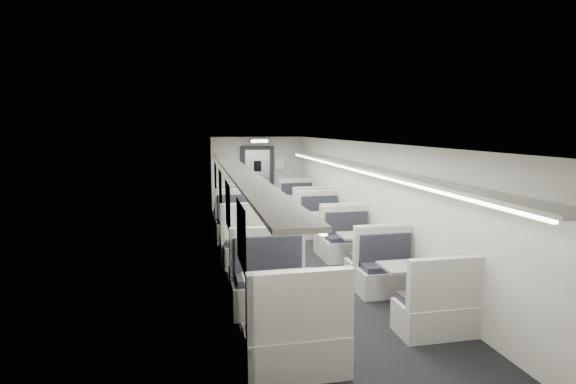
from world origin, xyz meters
name	(u,v)px	position (x,y,z in m)	size (l,w,h in m)	color
room	(298,202)	(0.00, 0.00, 1.20)	(3.24, 12.24, 2.64)	black
booth_left_a	(234,213)	(-1.00, 3.54, 0.36)	(0.99, 2.02, 1.08)	#B3B1A8
booth_left_b	(244,232)	(-1.00, 0.94, 0.42)	(1.15, 2.33, 1.25)	#B3B1A8
booth_left_c	(256,258)	(-1.00, -0.96, 0.39)	(1.06, 2.15, 1.15)	#B3B1A8
booth_left_d	(281,307)	(-1.00, -3.30, 0.41)	(1.14, 2.30, 1.23)	#B3B1A8
booth_right_a	(304,209)	(1.00, 3.61, 0.39)	(1.07, 2.17, 1.16)	#B3B1A8
booth_right_b	(330,228)	(1.00, 1.08, 0.38)	(1.04, 2.11, 1.13)	#B3B1A8
booth_right_c	(361,252)	(1.00, -0.95, 0.37)	(1.01, 2.06, 1.10)	#B3B1A8
booth_right_d	(409,288)	(1.00, -2.87, 0.36)	(1.00, 2.03, 1.09)	#B3B1A8
passenger	(246,206)	(-0.78, 2.50, 0.72)	(0.53, 0.34, 1.44)	black
window_a	(216,178)	(-1.49, 3.40, 1.35)	(0.02, 1.18, 0.84)	black
window_b	(220,189)	(-1.49, 1.20, 1.35)	(0.02, 1.18, 0.84)	black
window_c	(228,206)	(-1.49, -1.00, 1.35)	(0.02, 1.18, 0.84)	black
window_d	(241,236)	(-1.49, -3.20, 1.35)	(0.02, 1.18, 0.84)	black
luggage_rack_left	(238,170)	(-1.24, -0.30, 1.92)	(0.46, 10.40, 0.09)	#B3B1A8
luggage_rack_right	(363,167)	(1.24, -0.30, 1.92)	(0.46, 10.40, 0.09)	#B3B1A8
vestibule_door	(258,178)	(0.00, 5.93, 1.04)	(1.10, 0.13, 2.10)	black
exit_sign	(259,141)	(0.00, 5.44, 2.28)	(0.62, 0.12, 0.16)	black
wall_notice	(280,164)	(0.75, 5.92, 1.50)	(0.32, 0.02, 0.40)	white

